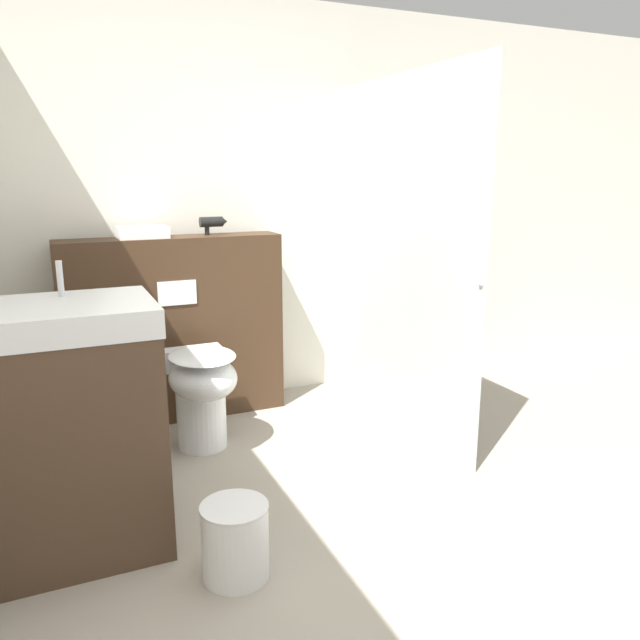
{
  "coord_description": "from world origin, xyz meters",
  "views": [
    {
      "loc": [
        -1.11,
        -1.45,
        1.48
      ],
      "look_at": [
        0.17,
        1.44,
        0.72
      ],
      "focal_mm": 35.0,
      "sensor_mm": 36.0,
      "label": 1
    }
  ],
  "objects": [
    {
      "name": "wall_back",
      "position": [
        0.0,
        2.42,
        1.25
      ],
      "size": [
        8.0,
        0.06,
        2.5
      ],
      "color": "silver",
      "rests_on": "ground_plane"
    },
    {
      "name": "waste_bin",
      "position": [
        -0.57,
        0.54,
        0.15
      ],
      "size": [
        0.25,
        0.25,
        0.29
      ],
      "color": "silver",
      "rests_on": "ground_plane"
    },
    {
      "name": "sink_vanity",
      "position": [
        -1.06,
        0.98,
        0.5
      ],
      "size": [
        0.64,
        0.52,
        1.14
      ],
      "color": "#473323",
      "rests_on": "ground_plane"
    },
    {
      "name": "toilet",
      "position": [
        -0.41,
        1.68,
        0.34
      ],
      "size": [
        0.35,
        0.53,
        0.55
      ],
      "color": "white",
      "rests_on": "ground_plane"
    },
    {
      "name": "partition_panel",
      "position": [
        -0.43,
        2.21,
        0.55
      ],
      "size": [
        1.29,
        0.25,
        1.1
      ],
      "color": "#3D2819",
      "rests_on": "ground_plane"
    },
    {
      "name": "ground_plane",
      "position": [
        0.0,
        0.0,
        0.0
      ],
      "size": [
        12.0,
        12.0,
        0.0
      ],
      "primitive_type": "plane",
      "color": "#9E9384"
    },
    {
      "name": "hair_drier",
      "position": [
        -0.18,
        2.22,
        1.18
      ],
      "size": [
        0.17,
        0.06,
        0.11
      ],
      "color": "black",
      "rests_on": "partition_panel"
    },
    {
      "name": "folded_towel",
      "position": [
        -0.59,
        2.21,
        1.13
      ],
      "size": [
        0.27,
        0.2,
        0.07
      ],
      "color": "white",
      "rests_on": "partition_panel"
    },
    {
      "name": "shower_glass",
      "position": [
        0.76,
        1.62,
        1.0
      ],
      "size": [
        0.04,
        1.55,
        1.99
      ],
      "color": "silver",
      "rests_on": "ground_plane"
    }
  ]
}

